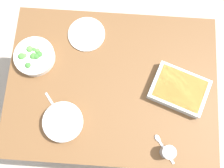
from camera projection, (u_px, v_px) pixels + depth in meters
ground_plane at (112, 105)px, 2.17m from camera, size 6.00×6.00×0.00m
dining_table at (112, 88)px, 1.54m from camera, size 1.20×0.90×0.74m
stew_bowl at (63, 122)px, 1.37m from camera, size 0.22×0.22×0.06m
broccoli_bowl at (34, 56)px, 1.46m from camera, size 0.23×0.23×0.07m
baking_dish at (179, 89)px, 1.41m from camera, size 0.36×0.31×0.06m
drink_cup at (168, 152)px, 1.33m from camera, size 0.07×0.07×0.08m
side_plate at (87, 34)px, 1.52m from camera, size 0.22×0.22×0.01m
spoon_by_stew at (56, 109)px, 1.41m from camera, size 0.12×0.15×0.01m
spoon_by_broccoli at (43, 60)px, 1.48m from camera, size 0.17×0.07×0.01m
spoon_spare at (162, 145)px, 1.37m from camera, size 0.12×0.15×0.01m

